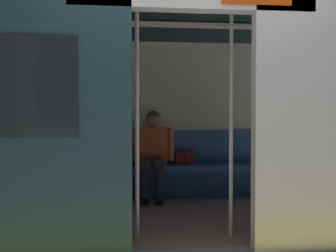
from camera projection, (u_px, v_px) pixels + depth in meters
train_car at (168, 79)px, 4.50m from camera, size 6.40×2.80×2.25m
bench_seat at (163, 172)px, 5.59m from camera, size 3.15×0.44×0.43m
person_seated at (153, 149)px, 5.52m from camera, size 0.55×0.70×1.16m
handbag at (184, 158)px, 5.70m from camera, size 0.26×0.15×0.17m
book at (123, 163)px, 5.62m from camera, size 0.19×0.24×0.03m
grab_pole_door at (137, 121)px, 3.68m from camera, size 0.04×0.04×2.11m
grab_pole_far at (231, 121)px, 3.78m from camera, size 0.04×0.04×2.11m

